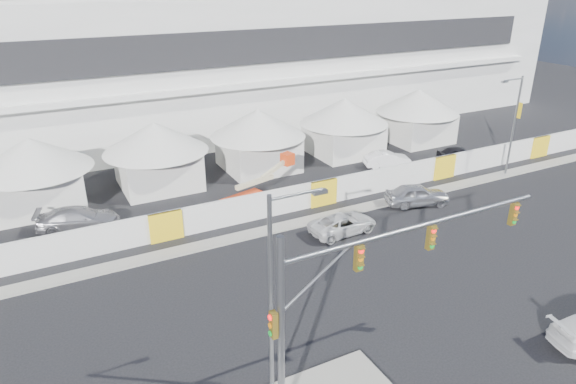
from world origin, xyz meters
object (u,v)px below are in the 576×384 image
lot_car_a (387,159)px  traffic_mast (341,306)px  sedan_silver (417,195)px  streetlight_median (276,284)px  streetlight_curb (513,119)px  boom_lift (252,196)px  pickup_curb (343,223)px  lot_car_b (459,154)px  lot_car_c (78,219)px

lot_car_a → traffic_mast: 29.04m
sedan_silver → streetlight_median: 21.89m
streetlight_curb → boom_lift: streetlight_curb is taller
pickup_curb → traffic_mast: (-8.48, -12.55, 4.12)m
sedan_silver → lot_car_b: size_ratio=1.18×
pickup_curb → boom_lift: boom_lift is taller
lot_car_c → traffic_mast: bearing=-147.5°
lot_car_b → boom_lift: boom_lift is taller
traffic_mast → lot_car_a: bearing=48.4°
lot_car_a → streetlight_median: bearing=151.5°
lot_car_b → streetlight_curb: bearing=-152.8°
lot_car_a → lot_car_b: (6.93, -1.84, -0.01)m
pickup_curb → lot_car_a: lot_car_a is taller
streetlight_median → streetlight_curb: (28.66, 13.30, -0.29)m
sedan_silver → streetlight_median: size_ratio=0.54×
traffic_mast → streetlight_median: streetlight_median is taller
sedan_silver → lot_car_a: sedan_silver is taller
sedan_silver → pickup_curb: (-7.47, -1.21, -0.15)m
lot_car_b → boom_lift: size_ratio=0.60×
lot_car_a → streetlight_median: size_ratio=0.48×
pickup_curb → traffic_mast: 15.69m
pickup_curb → boom_lift: size_ratio=0.71×
lot_car_b → streetlight_curb: (0.82, -4.60, 4.28)m
lot_car_c → streetlight_curb: (34.15, -6.27, 4.19)m
pickup_curb → lot_car_a: bearing=-52.8°
sedan_silver → streetlight_curb: 11.73m
streetlight_median → boom_lift: size_ratio=1.32×
lot_car_b → streetlight_median: (-27.83, -17.90, 4.57)m
lot_car_b → lot_car_c: (-33.33, 1.68, 0.09)m
boom_lift → lot_car_a: bearing=-6.3°
sedan_silver → pickup_curb: 7.56m
pickup_curb → streetlight_median: 15.60m
lot_car_a → lot_car_b: bearing=-86.6°
lot_car_a → pickup_curb: bearing=148.4°
sedan_silver → lot_car_c: sedan_silver is taller
sedan_silver → pickup_curb: bearing=117.8°
pickup_curb → streetlight_curb: 19.02m
lot_car_a → traffic_mast: traffic_mast is taller
lot_car_c → streetlight_median: size_ratio=0.60×
lot_car_a → boom_lift: size_ratio=0.63×
lot_car_a → sedan_silver: bearing=176.2°
lot_car_a → lot_car_c: (-26.40, -0.16, 0.08)m
lot_car_c → streetlight_median: 20.82m
lot_car_b → streetlight_median: 33.41m
pickup_curb → traffic_mast: traffic_mast is taller
lot_car_a → streetlight_curb: (7.76, -6.43, 4.28)m
lot_car_b → streetlight_median: streetlight_median is taller
sedan_silver → streetlight_median: bearing=142.6°
streetlight_curb → boom_lift: (-22.19, 4.04, -4.08)m
traffic_mast → lot_car_b: bearing=37.1°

